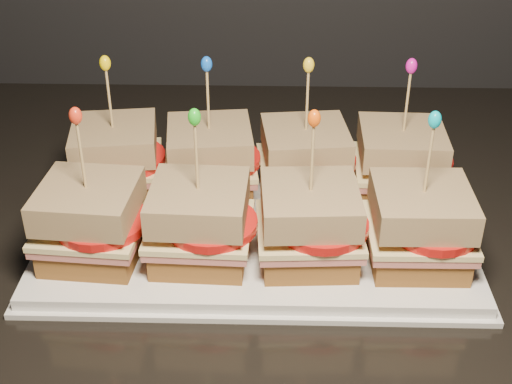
{
  "coord_description": "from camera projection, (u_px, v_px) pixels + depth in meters",
  "views": [
    {
      "loc": [
        0.27,
        0.94,
        1.36
      ],
      "look_at": [
        0.25,
        1.59,
        0.97
      ],
      "focal_mm": 50.0,
      "sensor_mm": 36.0,
      "label": 1
    }
  ],
  "objects": [
    {
      "name": "sandwich_2_pick",
      "position": [
        307.0,
        104.0,
        0.77
      ],
      "size": [
        0.0,
        0.0,
        0.09
      ],
      "primitive_type": "cylinder",
      "color": "tan",
      "rests_on": "sandwich_2_bread_top"
    },
    {
      "name": "sandwich_3_cheese",
      "position": [
        400.0,
        165.0,
        0.81
      ],
      "size": [
        0.1,
        0.1,
        0.01
      ],
      "primitive_type": "cube",
      "rotation": [
        0.0,
        0.0,
        -0.03
      ],
      "color": "#F0DB93",
      "rests_on": "sandwich_3_ham"
    },
    {
      "name": "sandwich_6_ham",
      "position": [
        309.0,
        234.0,
        0.7
      ],
      "size": [
        0.1,
        0.1,
        0.01
      ],
      "primitive_type": "cube",
      "rotation": [
        0.0,
        0.0,
        0.06
      ],
      "color": "#CD5C56",
      "rests_on": "sandwich_6_bread_bot"
    },
    {
      "name": "sandwich_2_bread_top",
      "position": [
        306.0,
        142.0,
        0.79
      ],
      "size": [
        0.1,
        0.1,
        0.03
      ],
      "primitive_type": "cube",
      "rotation": [
        0.0,
        0.0,
        0.11
      ],
      "color": "brown",
      "rests_on": "sandwich_2_tomato"
    },
    {
      "name": "sandwich_4_bread_bot",
      "position": [
        94.0,
        244.0,
        0.71
      ],
      "size": [
        0.1,
        0.1,
        0.03
      ],
      "primitive_type": "cube",
      "rotation": [
        0.0,
        0.0,
        -0.08
      ],
      "color": "#5C3512",
      "rests_on": "platter"
    },
    {
      "name": "sandwich_0_cheese",
      "position": [
        117.0,
        161.0,
        0.81
      ],
      "size": [
        0.11,
        0.11,
        0.01
      ],
      "primitive_type": "cube",
      "rotation": [
        0.0,
        0.0,
        0.14
      ],
      "color": "#F0DB93",
      "rests_on": "sandwich_0_ham"
    },
    {
      "name": "sandwich_4_pick",
      "position": [
        82.0,
        160.0,
        0.66
      ],
      "size": [
        0.0,
        0.0,
        0.09
      ],
      "primitive_type": "cylinder",
      "color": "tan",
      "rests_on": "sandwich_4_bread_top"
    },
    {
      "name": "sandwich_7_tomato",
      "position": [
        433.0,
        227.0,
        0.69
      ],
      "size": [
        0.09,
        0.09,
        0.01
      ],
      "primitive_type": "cylinder",
      "color": "red",
      "rests_on": "sandwich_7_cheese"
    },
    {
      "name": "sandwich_3_ham",
      "position": [
        399.0,
        170.0,
        0.81
      ],
      "size": [
        0.1,
        0.1,
        0.01
      ],
      "primitive_type": "cube",
      "rotation": [
        0.0,
        0.0,
        -0.03
      ],
      "color": "#CD5C56",
      "rests_on": "sandwich_3_bread_bot"
    },
    {
      "name": "sandwich_5_pick",
      "position": [
        197.0,
        161.0,
        0.66
      ],
      "size": [
        0.0,
        0.0,
        0.09
      ],
      "primitive_type": "cylinder",
      "color": "tan",
      "rests_on": "sandwich_5_bread_top"
    },
    {
      "name": "sandwich_0_bread_bot",
      "position": [
        119.0,
        179.0,
        0.82
      ],
      "size": [
        0.1,
        0.1,
        0.03
      ],
      "primitive_type": "cube",
      "rotation": [
        0.0,
        0.0,
        0.14
      ],
      "color": "#5C3512",
      "rests_on": "platter"
    },
    {
      "name": "sandwich_1_bread_top",
      "position": [
        210.0,
        141.0,
        0.8
      ],
      "size": [
        0.1,
        0.1,
        0.03
      ],
      "primitive_type": "cube",
      "rotation": [
        0.0,
        0.0,
        0.12
      ],
      "color": "brown",
      "rests_on": "sandwich_1_tomato"
    },
    {
      "name": "sandwich_6_bread_bot",
      "position": [
        308.0,
        247.0,
        0.71
      ],
      "size": [
        0.1,
        0.1,
        0.03
      ],
      "primitive_type": "cube",
      "rotation": [
        0.0,
        0.0,
        0.06
      ],
      "color": "#5C3512",
      "rests_on": "platter"
    },
    {
      "name": "sandwich_7_ham",
      "position": [
        418.0,
        235.0,
        0.7
      ],
      "size": [
        0.1,
        0.1,
        0.01
      ],
      "primitive_type": "cube",
      "rotation": [
        0.0,
        0.0,
        0.01
      ],
      "color": "#CD5C56",
      "rests_on": "sandwich_7_bread_bot"
    },
    {
      "name": "sandwich_7_frill",
      "position": [
        435.0,
        120.0,
        0.63
      ],
      "size": [
        0.01,
        0.01,
        0.02
      ],
      "primitive_type": "ellipsoid",
      "color": "#03ACC0",
      "rests_on": "sandwich_7_pick"
    },
    {
      "name": "sandwich_4_frill",
      "position": [
        76.0,
        116.0,
        0.64
      ],
      "size": [
        0.01,
        0.01,
        0.02
      ],
      "primitive_type": "ellipsoid",
      "color": "red",
      "rests_on": "sandwich_4_pick"
    },
    {
      "name": "sandwich_7_bread_top",
      "position": [
        422.0,
        206.0,
        0.68
      ],
      "size": [
        0.09,
        0.09,
        0.03
      ],
      "primitive_type": "cube",
      "rotation": [
        0.0,
        0.0,
        0.01
      ],
      "color": "brown",
      "rests_on": "sandwich_7_tomato"
    },
    {
      "name": "sandwich_5_tomato",
      "position": [
        211.0,
        224.0,
        0.69
      ],
      "size": [
        0.09,
        0.09,
        0.01
      ],
      "primitive_type": "cylinder",
      "color": "red",
      "rests_on": "sandwich_5_cheese"
    },
    {
      "name": "sandwich_2_cheese",
      "position": [
        305.0,
        164.0,
        0.81
      ],
      "size": [
        0.11,
        0.11,
        0.01
      ],
      "primitive_type": "cube",
      "rotation": [
        0.0,
        0.0,
        0.11
      ],
      "color": "#F0DB93",
      "rests_on": "sandwich_2_ham"
    },
    {
      "name": "sandwich_1_frill",
      "position": [
        207.0,
        64.0,
        0.75
      ],
      "size": [
        0.01,
        0.01,
        0.02
      ],
      "primitive_type": "ellipsoid",
      "color": "blue",
      "rests_on": "sandwich_1_pick"
    },
    {
      "name": "sandwich_2_frill",
      "position": [
        309.0,
        65.0,
        0.75
      ],
      "size": [
        0.01,
        0.01,
        0.02
      ],
      "primitive_type": "ellipsoid",
      "color": "yellow",
      "rests_on": "sandwich_2_pick"
    },
    {
      "name": "platter_rim",
      "position": [
        256.0,
        232.0,
        0.78
      ],
      "size": [
        0.46,
        0.29,
        0.01
      ],
      "primitive_type": "cube",
      "color": "white",
      "rests_on": "granite_slab"
    },
    {
      "name": "sandwich_3_bread_bot",
      "position": [
        397.0,
        183.0,
        0.82
      ],
      "size": [
        0.09,
        0.09,
        0.03
      ],
      "primitive_type": "cube",
      "rotation": [
        0.0,
        0.0,
        -0.03
      ],
      "color": "#5C3512",
      "rests_on": "platter"
    },
    {
      "name": "sandwich_1_pick",
      "position": [
        208.0,
        103.0,
        0.77
      ],
      "size": [
        0.0,
        0.0,
        0.09
      ],
      "primitive_type": "cylinder",
      "color": "tan",
      "rests_on": "sandwich_1_bread_top"
    },
    {
      "name": "sandwich_4_ham",
      "position": [
        92.0,
        231.0,
        0.71
      ],
      "size": [
        0.11,
        0.1,
        0.01
      ],
      "primitive_type": "cube",
      "rotation": [
        0.0,
        0.0,
        -0.08
      ],
      "color": "#CD5C56",
      "rests_on": "sandwich_4_bread_bot"
    },
    {
      "name": "sandwich_4_tomato",
      "position": [
        101.0,
        222.0,
        0.69
      ],
      "size": [
        0.09,
        0.09,
        0.01
      ],
      "primitive_type": "cylinder",
      "color": "red",
      "rests_on": "sandwich_4_cheese"
    },
    {
      "name": "sandwich_2_bread_bot",
      "position": [
        304.0,
        181.0,
        0.82
      ],
      "size": [
        0.1,
        0.1,
        0.03
      ],
      "primitive_type": "cube",
      "rotation": [
        0.0,
        0.0,
        0.11
      ],
      "color": "#5C3512",
      "rests_on": "platter"
    },
    {
      "name": "sandwich_5_ham",
      "position": [
        200.0,
        232.0,
        0.7
      ],
      "size": [
        0.1,
        0.1,
        0.01
      ],
      "primitive_type": "cube",
      "rotation": [
        0.0,
        0.0,
        -0.04
      ],
      "color": "#CD5C56",
      "rests_on": "sandwich_5_bread_bot"
    },
    {
      "name": "sandwich_0_ham",
      "position": [
        117.0,
        167.0,
        0.82
      ],
      "size": [
        0.11,
        0.11,
        0.01
      ],
      "primitive_type": "cube",
      "rotation": [
        0.0,
        0.0,
        0.14
      ],
      "color": "#CD5C56",
      "rests_on": "sandwich_0_bread_bot"
    },
    {
      "name": "sandwich_1_ham",
      "position": [
        211.0,
        168.0,
        0.81
      ],
      "size": [
        0.11,
        0.11,
        0.01
      ],
      "primitive_type": "cube",
      "rotation": [
        0.0,
        0.0,
        0.12
      ],
      "color": "#CD5C56",
      "rests_on": "sandwich_1_bread_bot"
    },
    {
      "name": "sandwich_4_cheese",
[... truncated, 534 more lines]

